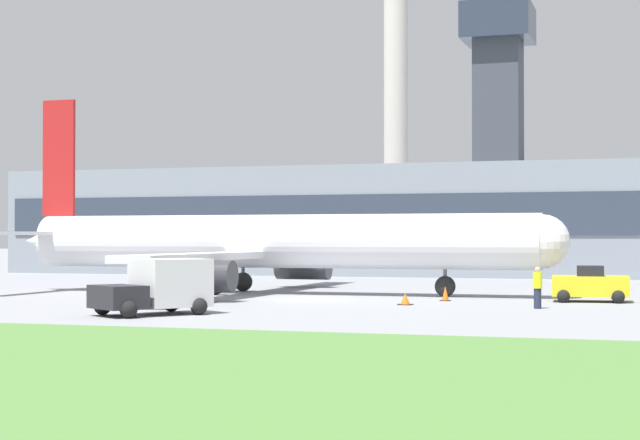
{
  "coord_description": "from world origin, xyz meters",
  "views": [
    {
      "loc": [
        16.86,
        -51.11,
        3.15
      ],
      "look_at": [
        -0.95,
        4.45,
        4.08
      ],
      "focal_mm": 60.0,
      "sensor_mm": 36.0,
      "label": 1
    }
  ],
  "objects_px": {
    "pushback_tug": "(590,286)",
    "airplane": "(268,243)",
    "ground_crew_person": "(538,287)",
    "baggage_truck": "(159,287)"
  },
  "relations": [
    {
      "from": "pushback_tug",
      "to": "airplane",
      "type": "bearing_deg",
      "value": 173.0
    },
    {
      "from": "pushback_tug",
      "to": "ground_crew_person",
      "type": "bearing_deg",
      "value": -107.99
    },
    {
      "from": "airplane",
      "to": "pushback_tug",
      "type": "xyz_separation_m",
      "value": [
        17.49,
        -2.15,
        -2.02
      ]
    },
    {
      "from": "baggage_truck",
      "to": "ground_crew_person",
      "type": "height_order",
      "value": "baggage_truck"
    },
    {
      "from": "airplane",
      "to": "pushback_tug",
      "type": "relative_size",
      "value": 8.47
    },
    {
      "from": "pushback_tug",
      "to": "baggage_truck",
      "type": "bearing_deg",
      "value": -138.79
    },
    {
      "from": "pushback_tug",
      "to": "ground_crew_person",
      "type": "height_order",
      "value": "ground_crew_person"
    },
    {
      "from": "airplane",
      "to": "ground_crew_person",
      "type": "distance_m",
      "value": 17.62
    },
    {
      "from": "pushback_tug",
      "to": "ground_crew_person",
      "type": "xyz_separation_m",
      "value": [
        -1.89,
        -5.81,
        0.15
      ]
    },
    {
      "from": "ground_crew_person",
      "to": "airplane",
      "type": "bearing_deg",
      "value": 152.97
    }
  ]
}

